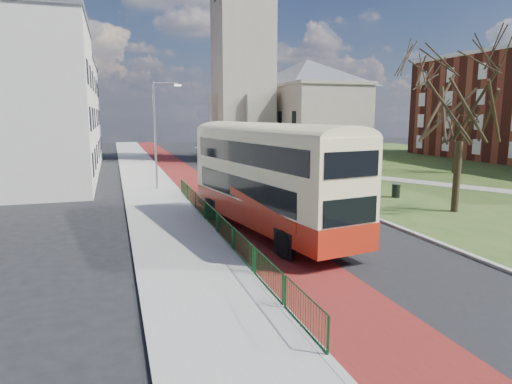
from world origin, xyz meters
name	(u,v)px	position (x,y,z in m)	size (l,w,h in m)	color
ground	(306,252)	(0.00, 0.00, 0.00)	(160.00, 160.00, 0.00)	black
road_carriageway	(227,183)	(1.50, 20.00, 0.01)	(9.00, 120.00, 0.01)	black
bus_lane	(195,185)	(-1.20, 20.00, 0.01)	(3.40, 120.00, 0.01)	#591414
pavement_west	(148,186)	(-5.00, 20.00, 0.06)	(4.00, 120.00, 0.12)	gray
kerb_west	(174,185)	(-3.00, 20.00, 0.07)	(0.25, 120.00, 0.13)	#999993
kerb_east	(271,177)	(6.10, 22.00, 0.07)	(0.25, 80.00, 0.13)	#999993
grass_green	(451,170)	(26.00, 22.00, 0.02)	(40.00, 80.00, 0.04)	#2F4B1A
footpath	(496,190)	(20.00, 10.00, 0.06)	(2.20, 36.00, 0.03)	#9E998C
pedestrian_railing	(217,223)	(-2.95, 4.00, 0.55)	(0.07, 24.00, 1.12)	#0D3D19
gothic_church	(278,54)	(12.56, 38.00, 13.13)	(16.38, 18.00, 40.00)	gray
street_block_near	(22,104)	(-14.00, 22.00, 6.51)	(10.30, 14.30, 13.00)	beige
street_block_far	(50,114)	(-14.00, 38.00, 5.76)	(10.30, 16.30, 11.50)	beige
streetlamp	(157,130)	(-4.35, 18.00, 4.59)	(2.13, 0.18, 8.00)	gray
bus	(269,174)	(-0.49, 3.43, 2.92)	(4.90, 12.54, 5.12)	#A7200F
winter_tree_near	(464,84)	(11.63, 4.75, 7.43)	(9.44, 9.44, 10.66)	#312618
winter_tree_far	(458,121)	(24.44, 19.63, 5.08)	(5.06, 5.06, 7.29)	#2E2417
litter_bin	(396,190)	(11.04, 9.80, 0.53)	(0.72, 0.72, 0.98)	black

